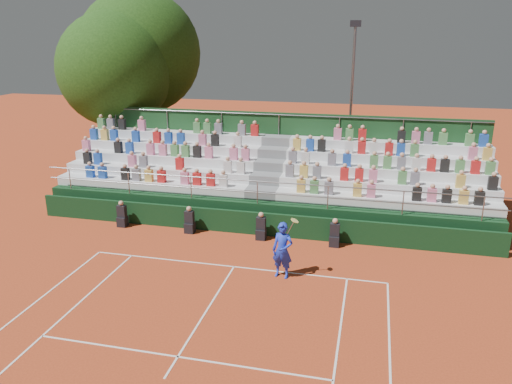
% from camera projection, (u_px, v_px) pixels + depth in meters
% --- Properties ---
extents(ground, '(90.00, 90.00, 0.00)m').
position_uv_depth(ground, '(234.00, 267.00, 18.34)').
color(ground, '#B1401D').
rests_on(ground, ground).
extents(courtside_wall, '(20.00, 0.15, 1.00)m').
position_uv_depth(courtside_wall, '(254.00, 223.00, 21.15)').
color(courtside_wall, black).
rests_on(courtside_wall, ground).
extents(line_officials, '(9.74, 0.40, 1.19)m').
position_uv_depth(line_officials, '(224.00, 225.00, 21.01)').
color(line_officials, black).
rests_on(line_officials, ground).
extents(grandstand, '(20.00, 5.20, 4.40)m').
position_uv_depth(grandstand, '(270.00, 188.00, 23.96)').
color(grandstand, black).
rests_on(grandstand, ground).
extents(tennis_player, '(0.94, 0.60, 2.22)m').
position_uv_depth(tennis_player, '(283.00, 250.00, 17.31)').
color(tennis_player, blue).
rests_on(tennis_player, ground).
extents(tree_west, '(6.53, 6.53, 9.45)m').
position_uv_depth(tree_west, '(115.00, 70.00, 28.46)').
color(tree_west, '#3B2815').
rests_on(tree_west, ground).
extents(tree_east, '(7.37, 7.37, 10.73)m').
position_uv_depth(tree_east, '(139.00, 53.00, 30.16)').
color(tree_east, '#3B2815').
rests_on(tree_east, ground).
extents(floodlight_mast, '(0.60, 0.25, 8.85)m').
position_uv_depth(floodlight_mast, '(352.00, 89.00, 28.63)').
color(floodlight_mast, gray).
rests_on(floodlight_mast, ground).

